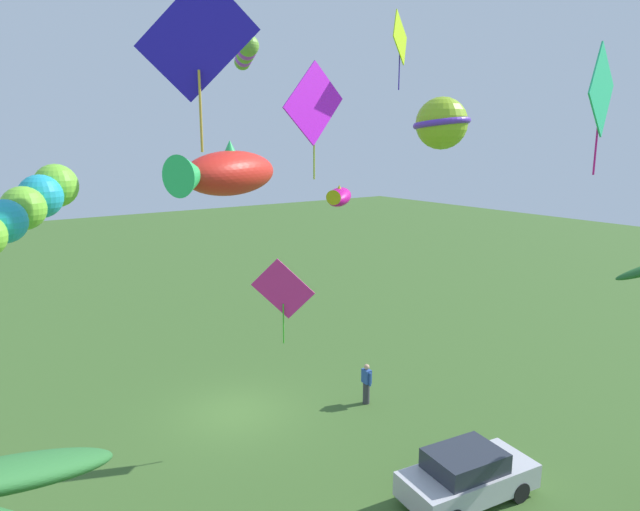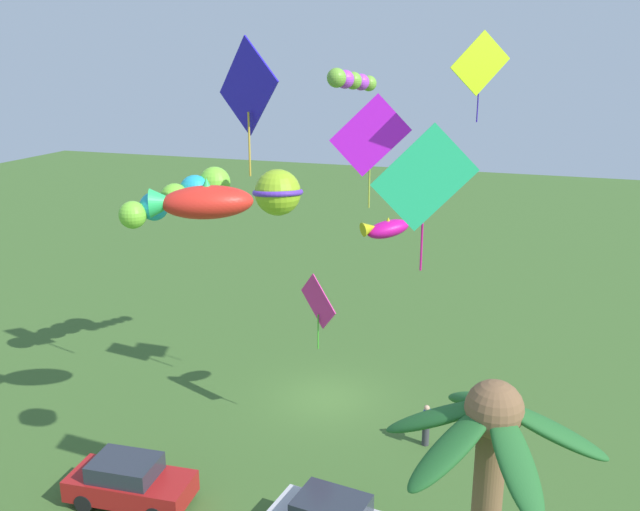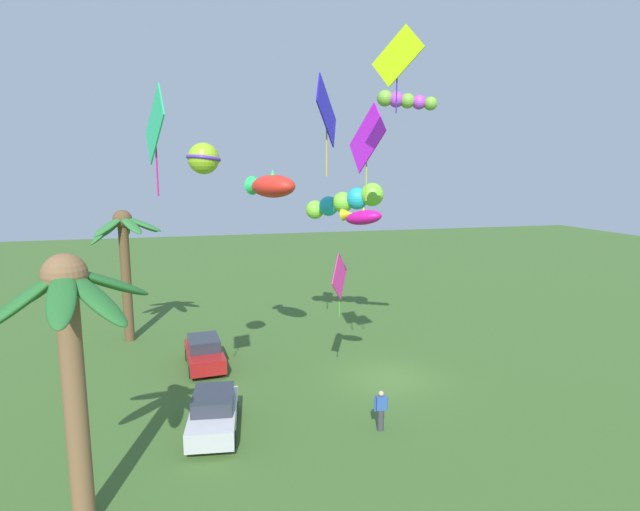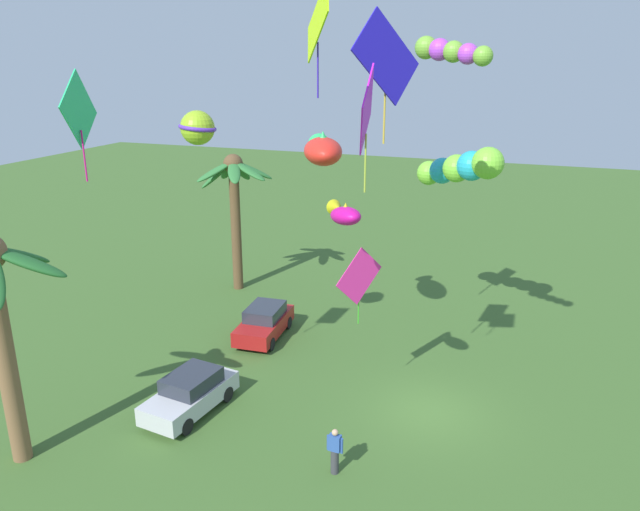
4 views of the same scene
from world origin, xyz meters
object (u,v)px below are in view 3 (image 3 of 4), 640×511
object	(u,v)px
kite_diamond_6	(155,126)
kite_tube_8	(405,101)
palm_tree_0	(70,332)
kite_fish_1	(271,186)
kite_diamond_5	(367,140)
parked_car_0	(204,353)
parked_car_1	(214,413)
kite_diamond_3	(397,57)
kite_ball_4	(204,158)
kite_fish_2	(361,217)
kite_diamond_0	(340,277)
kite_diamond_7	(327,112)
spectator_0	(381,410)
palm_tree_1	(124,244)
kite_tube_9	(346,201)

from	to	relation	value
kite_diamond_6	kite_tube_8	xyz separation A→B (m)	(4.51, -9.90, 1.68)
palm_tree_0	kite_fish_1	world-z (taller)	kite_fish_1
kite_diamond_5	kite_tube_8	world-z (taller)	kite_tube_8
parked_car_0	parked_car_1	xyz separation A→B (m)	(-6.74, -0.14, 0.00)
kite_diamond_3	kite_diamond_5	distance (m)	4.19
palm_tree_0	kite_diamond_6	world-z (taller)	kite_diamond_6
parked_car_1	kite_diamond_6	xyz separation A→B (m)	(-2.41, 1.46, 10.35)
kite_tube_8	kite_diamond_3	bearing A→B (deg)	153.26
kite_fish_1	kite_tube_8	distance (m)	7.23
kite_diamond_6	kite_tube_8	size ratio (longest dim) A/B	1.35
kite_ball_4	kite_fish_2	bearing A→B (deg)	-104.32
kite_diamond_0	kite_diamond_5	size ratio (longest dim) A/B	0.75
parked_car_1	kite_fish_2	world-z (taller)	kite_fish_2
kite_diamond_7	kite_tube_8	distance (m)	3.90
kite_diamond_5	kite_fish_1	bearing A→B (deg)	33.22
spectator_0	kite_diamond_5	size ratio (longest dim) A/B	0.42
kite_diamond_7	kite_tube_8	world-z (taller)	kite_diamond_7
palm_tree_0	kite_tube_8	bearing A→B (deg)	-62.10
kite_fish_1	kite_diamond_6	size ratio (longest dim) A/B	1.07
kite_fish_2	kite_diamond_5	world-z (taller)	kite_diamond_5
kite_diamond_0	kite_tube_8	world-z (taller)	kite_tube_8
kite_ball_4	kite_tube_8	bearing A→B (deg)	-86.57
kite_fish_2	kite_diamond_6	size ratio (longest dim) A/B	0.54
parked_car_0	kite_diamond_5	distance (m)	13.51
kite_diamond_7	kite_tube_8	xyz separation A→B (m)	(-2.86, -2.64, 0.23)
parked_car_0	kite_ball_4	bearing A→B (deg)	-178.21
palm_tree_0	kite_fish_1	bearing A→B (deg)	-35.11
parked_car_1	kite_tube_8	bearing A→B (deg)	-76.02
kite_fish_2	kite_ball_4	xyz separation A→B (m)	(1.49, 5.84, 2.22)
palm_tree_0	kite_fish_1	size ratio (longest dim) A/B	2.21
spectator_0	kite_fish_1	distance (m)	11.32
palm_tree_0	kite_diamond_6	bearing A→B (deg)	-49.64
parked_car_0	kite_diamond_0	xyz separation A→B (m)	(-4.30, -5.85, 4.47)
kite_fish_1	kite_ball_4	xyz separation A→B (m)	(-3.93, 3.18, 1.14)
spectator_0	parked_car_1	bearing A→B (deg)	76.12
kite_fish_1	kite_diamond_0	bearing A→B (deg)	-141.01
kite_diamond_3	kite_diamond_6	world-z (taller)	kite_diamond_3
palm_tree_1	kite_diamond_5	size ratio (longest dim) A/B	2.02
kite_diamond_0	parked_car_0	bearing A→B (deg)	53.64
spectator_0	kite_diamond_5	world-z (taller)	kite_diamond_5
spectator_0	palm_tree_1	bearing A→B (deg)	37.60
palm_tree_1	kite_diamond_0	bearing A→B (deg)	-133.91
kite_fish_2	kite_diamond_3	distance (m)	6.00
palm_tree_0	spectator_0	xyz separation A→B (m)	(2.82, -9.92, -4.81)
parked_car_1	kite_diamond_0	bearing A→B (deg)	-66.90
kite_diamond_0	kite_tube_9	distance (m)	7.72
kite_diamond_6	kite_tube_9	world-z (taller)	kite_diamond_6
parked_car_1	spectator_0	distance (m)	6.37
spectator_0	kite_fish_2	xyz separation A→B (m)	(1.63, 0.31, 7.26)
parked_car_0	kite_diamond_7	size ratio (longest dim) A/B	0.85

